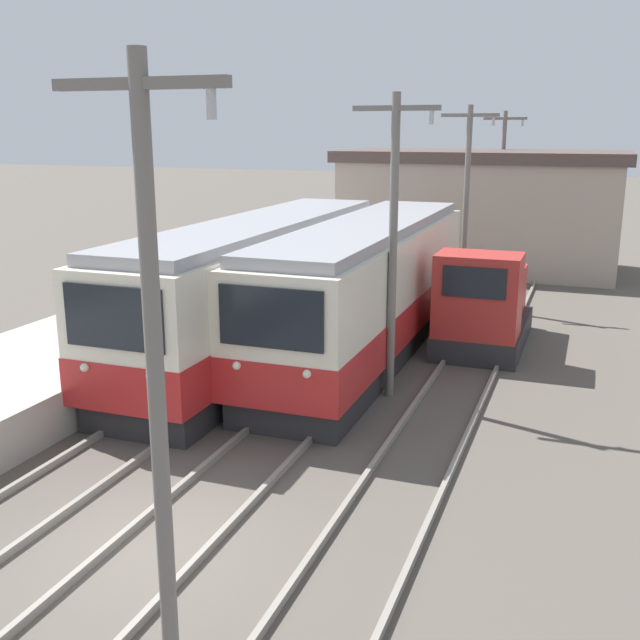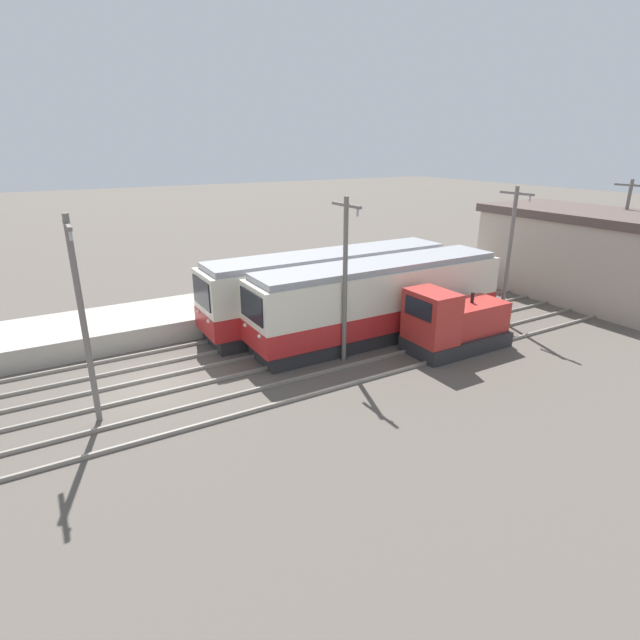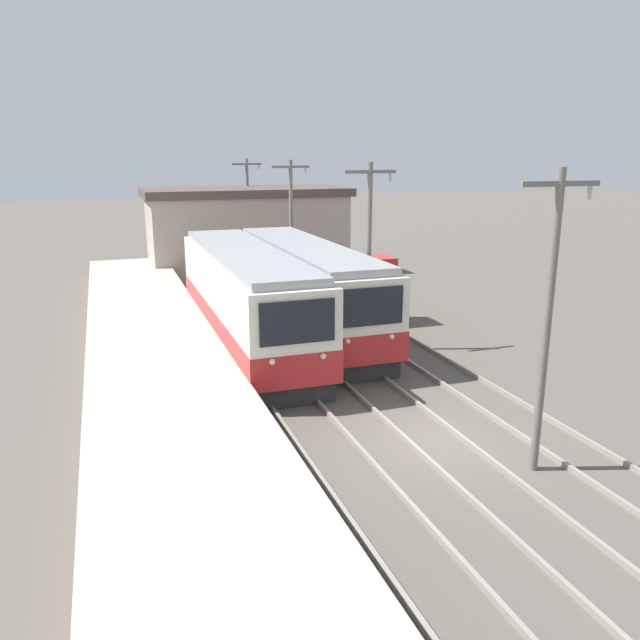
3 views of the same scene
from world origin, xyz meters
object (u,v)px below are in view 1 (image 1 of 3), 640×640
Objects in this scene: catenary_mast_near at (155,361)px; catenary_mast_distant at (502,181)px; commuter_train_center at (367,295)px; catenary_mast_far at (466,199)px; commuter_train_left at (260,294)px; shunting_locomotive at (484,307)px; catenary_mast_mid at (393,237)px.

catenary_mast_distant is (0.00, 30.28, 0.00)m from catenary_mast_near.
catenary_mast_far is at bearing 78.03° from commuter_train_center.
commuter_train_center is 17.40m from catenary_mast_distant.
commuter_train_center is 13.32m from catenary_mast_near.
commuter_train_left is 1.93× the size of catenary_mast_near.
catenary_mast_near is 30.28m from catenary_mast_distant.
catenary_mast_near is 1.00× the size of catenary_mast_far.
shunting_locomotive is 0.70× the size of catenary_mast_far.
commuter_train_center is 1.89× the size of catenary_mast_far.
commuter_train_center is at bearing -101.97° from catenary_mast_far.
catenary_mast_mid and catenary_mast_distant have the same top height.
shunting_locomotive is (5.80, 3.09, -0.58)m from commuter_train_left.
shunting_locomotive is 0.70× the size of catenary_mast_mid.
catenary_mast_near is at bearing -83.42° from commuter_train_center.
catenary_mast_distant reaches higher than commuter_train_left.
shunting_locomotive is at bearing -73.65° from catenary_mast_far.
catenary_mast_near is 20.18m from catenary_mast_far.
commuter_train_left is at bearing -103.27° from catenary_mast_distant.
catenary_mast_mid is 1.00× the size of catenary_mast_distant.
commuter_train_center is 7.57m from catenary_mast_far.
commuter_train_left is at bearing 109.74° from catenary_mast_near.
commuter_train_center is (2.80, 1.06, -0.03)m from commuter_train_left.
catenary_mast_mid is at bearing -90.00° from catenary_mast_distant.
commuter_train_center reaches higher than shunting_locomotive.
catenary_mast_distant is at bearing 95.61° from shunting_locomotive.
catenary_mast_mid is (4.31, -1.92, 2.08)m from commuter_train_left.
catenary_mast_far is (-1.49, 5.09, 2.66)m from shunting_locomotive.
commuter_train_left is at bearing -159.21° from commuter_train_center.
catenary_mast_near and catenary_mast_far have the same top height.
catenary_mast_far is at bearing 90.00° from catenary_mast_mid.
commuter_train_left is at bearing -117.78° from catenary_mast_far.
commuter_train_center is 1.89× the size of catenary_mast_mid.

